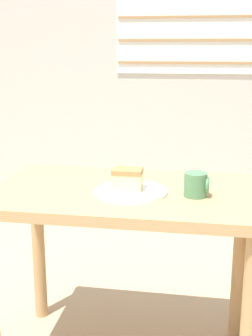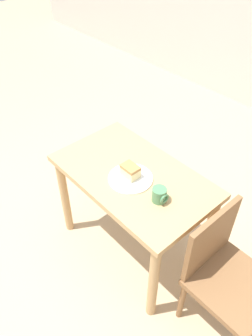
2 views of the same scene
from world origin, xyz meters
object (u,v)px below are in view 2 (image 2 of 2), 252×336
at_px(coffee_mug, 160,195).
at_px(plate, 130,178).
at_px(chair_near_window, 225,272).
at_px(dining_table_near, 133,188).
at_px(cake_slice, 130,171).

bearing_deg(coffee_mug, plate, -179.58).
relative_size(chair_near_window, coffee_mug, 9.09).
bearing_deg(coffee_mug, dining_table_near, 170.74).
relative_size(chair_near_window, cake_slice, 7.58).
bearing_deg(coffee_mug, chair_near_window, 11.57).
relative_size(cake_slice, coffee_mug, 1.20).
distance_m(cake_slice, coffee_mug, 0.25).
height_order(plate, cake_slice, cake_slice).
distance_m(chair_near_window, plate, 0.76).
xyz_separation_m(cake_slice, coffee_mug, (0.25, -0.01, -0.01)).
height_order(dining_table_near, coffee_mug, coffee_mug).
height_order(dining_table_near, plate, plate).
distance_m(dining_table_near, coffee_mug, 0.32).
bearing_deg(plate, chair_near_window, 7.76).
distance_m(plate, coffee_mug, 0.24).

